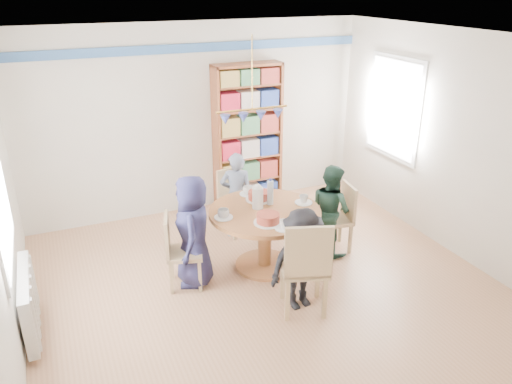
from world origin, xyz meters
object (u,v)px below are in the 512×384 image
radiator (29,302)px  person_far (236,195)px  chair_left (177,248)px  person_left (193,231)px  dining_table (265,225)px  chair_far (234,198)px  chair_near (306,264)px  person_right (330,209)px  chair_right (340,214)px  person_near (302,259)px  bookshelf (248,138)px

radiator → person_far: bearing=23.3°
chair_left → person_left: 0.25m
dining_table → chair_far: size_ratio=1.47×
chair_far → chair_near: chair_near is taller
chair_far → person_left: 1.35m
chair_far → radiator: bearing=-154.2°
dining_table → person_right: bearing=1.9°
chair_right → chair_left: bearing=-179.5°
person_right → person_near: (-0.88, -0.90, -0.02)m
radiator → person_near: bearing=-14.0°
chair_far → person_near: 1.90m
dining_table → chair_left: chair_left is taller
chair_right → person_near: 1.37m
chair_right → person_left: person_left is taller
chair_near → person_right: person_right is taller
person_left → bookshelf: size_ratio=0.61×
chair_left → chair_right: same height
radiator → bookshelf: size_ratio=0.47×
person_near → person_far: bearing=87.1°
chair_left → person_left: (0.19, 0.00, 0.17)m
chair_near → person_right: (0.91, 1.03, -0.01)m
chair_right → chair_far: bearing=136.3°
chair_left → person_near: bearing=-39.4°
person_far → bookshelf: size_ratio=0.55×
chair_left → chair_right: bearing=0.5°
dining_table → chair_near: size_ratio=1.22×
person_left → person_near: (0.88, -0.88, -0.08)m
radiator → chair_near: chair_near is taller
radiator → person_left: size_ratio=0.78×
dining_table → chair_right: size_ratio=1.50×
bookshelf → radiator: bearing=-146.8°
person_left → radiator: bearing=-62.9°
chair_left → person_left: person_left is taller
person_right → person_near: size_ratio=1.03×
radiator → person_left: (1.72, 0.23, 0.30)m
chair_left → dining_table: bearing=-0.5°
person_right → person_far: 1.25m
radiator → bookshelf: bearing=33.2°
chair_near → person_far: person_far is taller
dining_table → person_far: size_ratio=1.11×
radiator → person_far: size_ratio=0.85×
chair_near → person_right: bearing=48.5°
person_far → person_right: bearing=156.3°
person_right → bookshelf: bookshelf is taller
chair_left → person_right: 1.96m
chair_left → person_near: person_near is taller
person_near → chair_near: bearing=-105.4°
person_far → bookshelf: 1.18m
radiator → bookshelf: bookshelf is taller
chair_left → chair_right: (2.11, 0.02, 0.00)m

